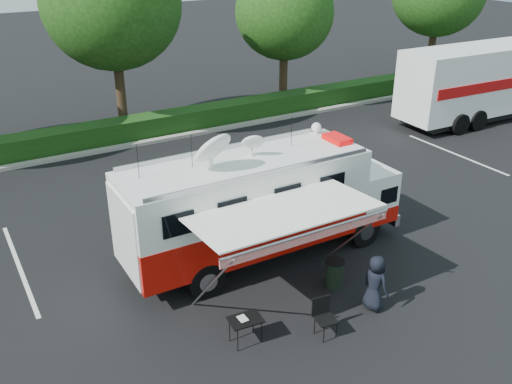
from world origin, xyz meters
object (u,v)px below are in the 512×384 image
folding_table (245,321)px  semi_trailer (503,78)px  trash_bin (334,273)px  command_truck (263,204)px

folding_table → semi_trailer: 22.01m
folding_table → trash_bin: 3.34m
command_truck → trash_bin: command_truck is taller
command_truck → trash_bin: bearing=-69.0°
command_truck → folding_table: bearing=-126.6°
semi_trailer → command_truck: bearing=-161.8°
semi_trailer → folding_table: bearing=-155.9°
command_truck → folding_table: size_ratio=10.14×
semi_trailer → trash_bin: bearing=-154.1°
trash_bin → semi_trailer: size_ratio=0.07×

